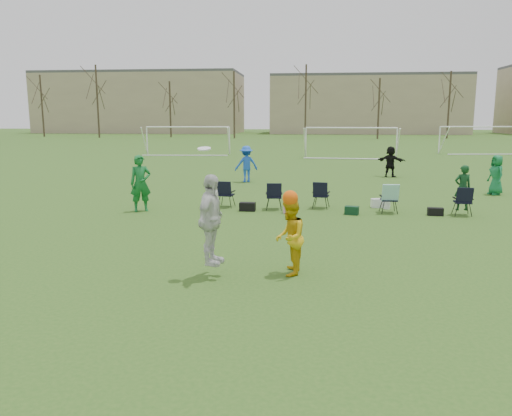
# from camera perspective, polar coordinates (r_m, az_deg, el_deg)

# --- Properties ---
(ground) EXTENTS (260.00, 260.00, 0.00)m
(ground) POSITION_cam_1_polar(r_m,az_deg,el_deg) (10.06, 2.28, -8.46)
(ground) COLOR #2E571B
(ground) RESTS_ON ground
(fielder_green_near) EXTENTS (0.85, 0.74, 1.96)m
(fielder_green_near) POSITION_cam_1_polar(r_m,az_deg,el_deg) (17.78, -13.05, 2.76)
(fielder_green_near) COLOR #12682A
(fielder_green_near) RESTS_ON ground
(fielder_blue) EXTENTS (1.35, 1.08, 1.82)m
(fielder_blue) POSITION_cam_1_polar(r_m,az_deg,el_deg) (25.30, -1.11, 5.05)
(fielder_blue) COLOR blue
(fielder_blue) RESTS_ON ground
(fielder_green_far) EXTENTS (0.73, 0.93, 1.68)m
(fielder_green_far) POSITION_cam_1_polar(r_m,az_deg,el_deg) (23.43, 25.76, 3.43)
(fielder_green_far) COLOR #136D3A
(fielder_green_far) RESTS_ON ground
(fielder_black) EXTENTS (1.62, 1.16, 1.69)m
(fielder_black) POSITION_cam_1_polar(r_m,az_deg,el_deg) (28.51, 15.12, 5.15)
(fielder_black) COLOR black
(fielder_black) RESTS_ON ground
(center_contest) EXTENTS (2.21, 1.35, 2.67)m
(center_contest) POSITION_cam_1_polar(r_m,az_deg,el_deg) (10.16, -0.96, -2.21)
(center_contest) COLOR silver
(center_contest) RESTS_ON ground
(sideline_setup) EXTENTS (8.80, 1.82, 1.68)m
(sideline_setup) POSITION_cam_1_polar(r_m,az_deg,el_deg) (17.74, 10.70, 1.29)
(sideline_setup) COLOR #103C1B
(sideline_setup) RESTS_ON ground
(goal_left) EXTENTS (7.39, 0.76, 2.46)m
(goal_left) POSITION_cam_1_polar(r_m,az_deg,el_deg) (44.80, -7.78, 8.55)
(goal_left) COLOR white
(goal_left) RESTS_ON ground
(goal_mid) EXTENTS (7.40, 0.63, 2.46)m
(goal_mid) POSITION_cam_1_polar(r_m,az_deg,el_deg) (41.67, 10.79, 8.34)
(goal_mid) COLOR white
(goal_mid) RESTS_ON ground
(goal_right) EXTENTS (7.35, 1.14, 2.46)m
(goal_right) POSITION_cam_1_polar(r_m,az_deg,el_deg) (49.96, 24.19, 7.92)
(goal_right) COLOR white
(goal_right) RESTS_ON ground
(tree_line) EXTENTS (110.28, 3.28, 11.40)m
(tree_line) POSITION_cam_1_polar(r_m,az_deg,el_deg) (79.38, 5.85, 11.61)
(tree_line) COLOR #382B21
(tree_line) RESTS_ON ground
(building_row) EXTENTS (126.00, 16.00, 13.00)m
(building_row) POSITION_cam_1_polar(r_m,az_deg,el_deg) (105.72, 9.51, 11.68)
(building_row) COLOR tan
(building_row) RESTS_ON ground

